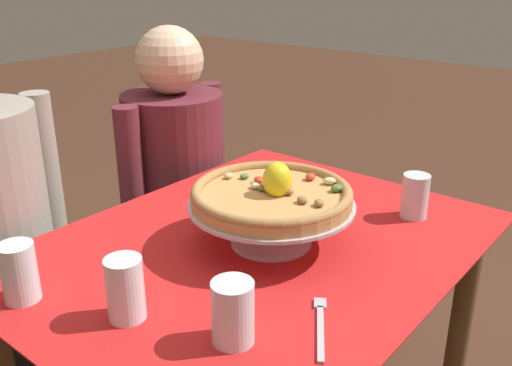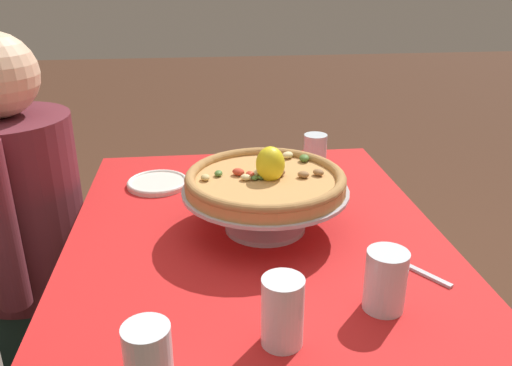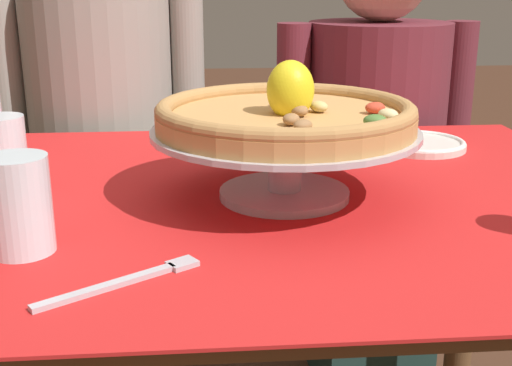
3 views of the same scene
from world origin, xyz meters
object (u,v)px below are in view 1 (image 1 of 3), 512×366
water_glass_front_right (415,199)px  dinner_fork (320,324)px  side_plate (260,179)px  water_glass_back_left (20,276)px  water_glass_front_left (233,316)px  pizza_stand (271,215)px  water_glass_side_left (126,293)px  diner_right (177,199)px  pizza (272,194)px

water_glass_front_right → dinner_fork: (-0.55, -0.07, -0.05)m
side_plate → water_glass_back_left: bearing=-177.4°
water_glass_front_left → dinner_fork: bearing=-35.5°
pizza_stand → water_glass_front_left: bearing=-152.4°
water_glass_side_left → diner_right: size_ratio=0.11×
side_plate → dinner_fork: 0.73m
water_glass_back_left → diner_right: diner_right is taller
side_plate → diner_right: diner_right is taller
water_glass_front_right → water_glass_back_left: size_ratio=0.96×
pizza_stand → water_glass_back_left: size_ratio=3.21×
pizza_stand → side_plate: 0.40m
pizza → dinner_fork: size_ratio=2.20×
pizza_stand → pizza: pizza is taller
water_glass_front_right → dinner_fork: water_glass_front_right is taller
water_glass_front_left → dinner_fork: 0.17m
dinner_fork → pizza: bearing=53.2°
pizza_stand → diner_right: 0.77m
water_glass_back_left → water_glass_front_left: (0.16, -0.41, -0.00)m
pizza_stand → water_glass_back_left: water_glass_back_left is taller
water_glass_front_right → diner_right: size_ratio=0.10×
pizza_stand → water_glass_back_left: bearing=154.9°
pizza_stand → side_plate: size_ratio=2.25×
water_glass_side_left → water_glass_back_left: water_glass_side_left is taller
water_glass_back_left → side_plate: water_glass_back_left is taller
water_glass_back_left → diner_right: (0.81, 0.43, -0.22)m
dinner_fork → diner_right: 1.07m
water_glass_side_left → water_glass_back_left: bearing=113.4°
water_glass_side_left → dinner_fork: 0.36m
water_glass_front_right → water_glass_back_left: (-0.85, 0.43, 0.00)m
water_glass_front_left → side_plate: water_glass_front_left is taller
water_glass_front_left → diner_right: diner_right is taller
pizza_stand → water_glass_front_right: size_ratio=3.35×
dinner_fork → diner_right: bearing=61.3°
side_plate → water_glass_front_right: bearing=-82.9°
water_glass_back_left → side_plate: bearing=2.6°
diner_right → water_glass_front_right: bearing=-87.3°
water_glass_front_left → dinner_fork: (0.13, -0.10, -0.05)m
pizza → water_glass_front_left: (-0.33, -0.17, -0.08)m
dinner_fork → pizza_stand: bearing=53.4°
pizza_stand → water_glass_side_left: size_ratio=3.14×
water_glass_front_right → water_glass_front_left: size_ratio=0.99×
water_glass_back_left → side_plate: size_ratio=0.70×
pizza → water_glass_side_left: pizza is taller
water_glass_side_left → water_glass_front_left: water_glass_side_left is taller
water_glass_front_left → water_glass_side_left: bearing=110.3°
water_glass_side_left → dinner_fork: size_ratio=0.73×
water_glass_front_right → water_glass_front_left: bearing=178.1°
pizza_stand → pizza: bearing=-40.1°
diner_right → side_plate: bearing=-92.6°
pizza_stand → pizza: (0.00, -0.00, 0.05)m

